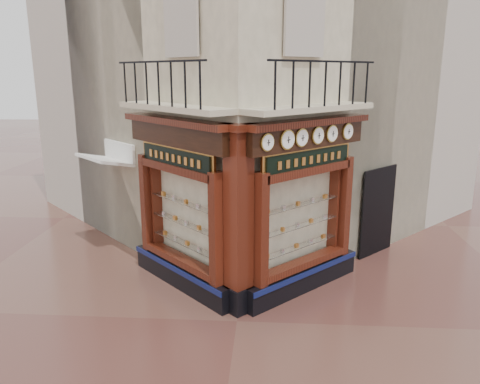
# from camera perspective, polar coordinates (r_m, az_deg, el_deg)

# --- Properties ---
(ground) EXTENTS (80.00, 80.00, 0.00)m
(ground) POSITION_cam_1_polar(r_m,az_deg,el_deg) (9.92, -0.38, -15.49)
(ground) COLOR #542E27
(ground) RESTS_ON ground
(main_building) EXTENTS (11.31, 11.31, 12.00)m
(main_building) POSITION_cam_1_polar(r_m,az_deg,el_deg) (14.78, 1.41, 18.54)
(main_building) COLOR beige
(main_building) RESTS_ON ground
(neighbour_left) EXTENTS (11.31, 11.31, 11.00)m
(neighbour_left) POSITION_cam_1_polar(r_m,az_deg,el_deg) (17.49, -6.71, 16.18)
(neighbour_left) COLOR #B7AB9F
(neighbour_left) RESTS_ON ground
(neighbour_right) EXTENTS (11.31, 11.31, 11.00)m
(neighbour_right) POSITION_cam_1_polar(r_m,az_deg,el_deg) (17.31, 10.31, 16.07)
(neighbour_right) COLOR #B7AB9F
(neighbour_right) RESTS_ON ground
(shopfront_left) EXTENTS (2.86, 2.86, 3.98)m
(shopfront_left) POSITION_cam_1_polar(r_m,az_deg,el_deg) (10.76, -7.28, -1.70)
(shopfront_left) COLOR black
(shopfront_left) RESTS_ON ground
(shopfront_right) EXTENTS (2.86, 2.86, 3.98)m
(shopfront_right) POSITION_cam_1_polar(r_m,az_deg,el_deg) (10.59, 7.84, -1.98)
(shopfront_right) COLOR black
(shopfront_right) RESTS_ON ground
(corner_pilaster) EXTENTS (0.85, 0.85, 3.98)m
(corner_pilaster) POSITION_cam_1_polar(r_m,az_deg,el_deg) (9.57, -0.18, -3.82)
(corner_pilaster) COLOR black
(corner_pilaster) RESTS_ON ground
(balcony) EXTENTS (5.94, 2.97, 1.03)m
(balcony) POSITION_cam_1_polar(r_m,az_deg,el_deg) (10.10, 0.20, 10.30)
(balcony) COLOR beige
(balcony) RESTS_ON ground
(clock_a) EXTENTS (0.28, 0.28, 0.35)m
(clock_a) POSITION_cam_1_polar(r_m,az_deg,el_deg) (9.13, 3.35, 6.06)
(clock_a) COLOR #A98D38
(clock_a) RESTS_ON ground
(clock_b) EXTENTS (0.33, 0.33, 0.41)m
(clock_b) POSITION_cam_1_polar(r_m,az_deg,el_deg) (9.53, 5.80, 6.36)
(clock_b) COLOR #A98D38
(clock_b) RESTS_ON ground
(clock_c) EXTENTS (0.31, 0.31, 0.39)m
(clock_c) POSITION_cam_1_polar(r_m,az_deg,el_deg) (9.84, 7.53, 6.58)
(clock_c) COLOR #A98D38
(clock_c) RESTS_ON ground
(clock_d) EXTENTS (0.31, 0.31, 0.38)m
(clock_d) POSITION_cam_1_polar(r_m,az_deg,el_deg) (10.24, 9.46, 6.80)
(clock_d) COLOR #A98D38
(clock_d) RESTS_ON ground
(clock_e) EXTENTS (0.31, 0.31, 0.39)m
(clock_e) POSITION_cam_1_polar(r_m,az_deg,el_deg) (10.61, 11.14, 6.99)
(clock_e) COLOR #A98D38
(clock_e) RESTS_ON ground
(clock_f) EXTENTS (0.30, 0.30, 0.38)m
(clock_f) POSITION_cam_1_polar(r_m,az_deg,el_deg) (11.07, 12.99, 7.20)
(clock_f) COLOR #A98D38
(clock_f) RESTS_ON ground
(awning) EXTENTS (1.86, 1.86, 0.30)m
(awning) POSITION_cam_1_polar(r_m,az_deg,el_deg) (13.94, -15.42, -6.88)
(awning) COLOR white
(awning) RESTS_ON ground
(signboard_left) EXTENTS (1.99, 1.99, 0.53)m
(signboard_left) POSITION_cam_1_polar(r_m,az_deg,el_deg) (10.46, -7.83, 4.14)
(signboard_left) COLOR #D18C3D
(signboard_left) RESTS_ON ground
(signboard_right) EXTENTS (2.04, 2.04, 0.54)m
(signboard_right) POSITION_cam_1_polar(r_m,az_deg,el_deg) (10.28, 8.38, 3.94)
(signboard_right) COLOR #D18C3D
(signboard_right) RESTS_ON ground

